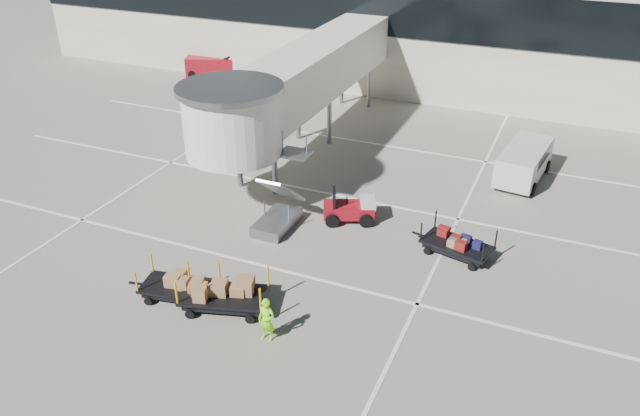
% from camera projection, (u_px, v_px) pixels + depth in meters
% --- Properties ---
extents(ground, '(140.00, 140.00, 0.00)m').
position_uv_depth(ground, '(251.00, 296.00, 23.81)').
color(ground, '#9B968B').
rests_on(ground, ground).
extents(lane_markings, '(40.00, 30.00, 0.02)m').
position_uv_depth(lane_markings, '(329.00, 190.00, 31.55)').
color(lane_markings, white).
rests_on(lane_markings, ground).
extents(terminal, '(64.00, 12.11, 15.20)m').
position_uv_depth(terminal, '(440.00, 25.00, 46.06)').
color(terminal, beige).
rests_on(terminal, ground).
extents(jet_bridge, '(5.70, 20.40, 6.03)m').
position_uv_depth(jet_bridge, '(293.00, 84.00, 33.01)').
color(jet_bridge, white).
rests_on(jet_bridge, ground).
extents(baggage_tug, '(2.60, 2.23, 1.54)m').
position_uv_depth(baggage_tug, '(350.00, 209.00, 28.64)').
color(baggage_tug, maroon).
rests_on(baggage_tug, ground).
extents(suitcase_cart, '(3.62, 2.06, 1.39)m').
position_uv_depth(suitcase_cart, '(457.00, 245.00, 26.03)').
color(suitcase_cart, black).
rests_on(suitcase_cart, ground).
extents(box_cart_near, '(3.99, 2.42, 1.53)m').
position_uv_depth(box_cart_near, '(226.00, 295.00, 22.83)').
color(box_cart_near, black).
rests_on(box_cart_near, ground).
extents(box_cart_far, '(3.62, 1.94, 1.39)m').
position_uv_depth(box_cart_far, '(181.00, 286.00, 23.46)').
color(box_cart_far, black).
rests_on(box_cart_far, ground).
extents(ground_worker, '(0.61, 0.40, 1.67)m').
position_uv_depth(ground_worker, '(267.00, 320.00, 21.22)').
color(ground_worker, '#94FF1A').
rests_on(ground_worker, ground).
extents(minivan, '(2.51, 4.85, 1.76)m').
position_uv_depth(minivan, '(525.00, 160.00, 32.31)').
color(minivan, silver).
rests_on(minivan, ground).
extents(belt_loader, '(4.20, 2.79, 1.90)m').
position_uv_depth(belt_loader, '(211.00, 66.00, 48.63)').
color(belt_loader, maroon).
rests_on(belt_loader, ground).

